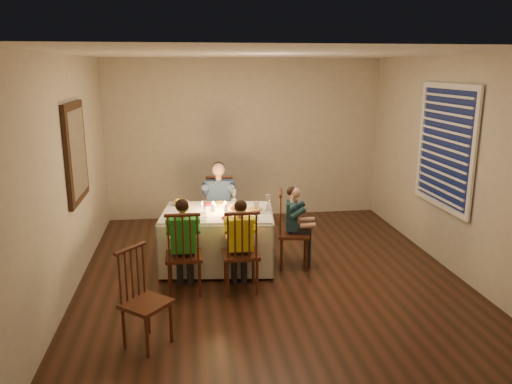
{
  "coord_description": "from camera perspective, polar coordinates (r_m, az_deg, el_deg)",
  "views": [
    {
      "loc": [
        -0.95,
        -5.62,
        2.46
      ],
      "look_at": [
        -0.14,
        0.15,
        0.99
      ],
      "focal_mm": 35.0,
      "sensor_mm": 36.0,
      "label": 1
    }
  ],
  "objects": [
    {
      "name": "chair_end",
      "position": [
        6.44,
        4.28,
        -8.38
      ],
      "size": [
        0.45,
        0.47,
        0.98
      ],
      "primitive_type": null,
      "rotation": [
        0.0,
        0.0,
        1.38
      ],
      "color": "#33160E",
      "rests_on": "ground"
    },
    {
      "name": "adult",
      "position": [
        7.11,
        -4.16,
        -6.16
      ],
      "size": [
        0.47,
        0.44,
        1.2
      ],
      "primitive_type": null,
      "rotation": [
        0.0,
        0.0,
        -0.11
      ],
      "color": "navy",
      "rests_on": "ground"
    },
    {
      "name": "chair_near_right",
      "position": [
        5.77,
        -1.73,
        -11.11
      ],
      "size": [
        0.4,
        0.38,
        0.98
      ],
      "primitive_type": null,
      "rotation": [
        0.0,
        0.0,
        3.14
      ],
      "color": "#33160E",
      "rests_on": "ground"
    },
    {
      "name": "wall_left",
      "position": [
        5.89,
        -20.61,
        1.84
      ],
      "size": [
        0.02,
        5.0,
        2.6
      ],
      "primitive_type": "cube",
      "color": "beige",
      "rests_on": "ground"
    },
    {
      "name": "squash",
      "position": [
        6.53,
        -8.93,
        -1.14
      ],
      "size": [
        0.09,
        0.09,
        0.09
      ],
      "primitive_type": "sphere",
      "color": "yellow",
      "rests_on": "dining_table"
    },
    {
      "name": "chair_adult",
      "position": [
        7.11,
        -4.16,
        -6.16
      ],
      "size": [
        0.44,
        0.42,
        0.98
      ],
      "primitive_type": null,
      "rotation": [
        0.0,
        0.0,
        -0.11
      ],
      "color": "#33160E",
      "rests_on": "ground"
    },
    {
      "name": "chair_extra",
      "position": [
        4.86,
        -12.16,
        -16.65
      ],
      "size": [
        0.52,
        0.52,
        0.92
      ],
      "primitive_type": null,
      "rotation": [
        0.0,
        0.0,
        0.86
      ],
      "color": "#33160E",
      "rests_on": "ground"
    },
    {
      "name": "child_yellow",
      "position": [
        5.77,
        -1.73,
        -11.11
      ],
      "size": [
        0.35,
        0.32,
        1.06
      ],
      "primitive_type": null,
      "rotation": [
        0.0,
        0.0,
        3.14
      ],
      "color": "yellow",
      "rests_on": "ground"
    },
    {
      "name": "orange_fruit",
      "position": [
        6.24,
        -2.71,
        -1.75
      ],
      "size": [
        0.08,
        0.08,
        0.08
      ],
      "primitive_type": "sphere",
      "color": "orange",
      "rests_on": "dining_table"
    },
    {
      "name": "child_green",
      "position": [
        5.77,
        -8.06,
        -11.24
      ],
      "size": [
        0.37,
        0.34,
        1.09
      ],
      "primitive_type": null,
      "rotation": [
        0.0,
        0.0,
        3.14
      ],
      "color": "green",
      "rests_on": "ground"
    },
    {
      "name": "wall_mirror",
      "position": [
        6.13,
        -19.88,
        4.27
      ],
      "size": [
        0.06,
        0.95,
        1.15
      ],
      "color": "black",
      "rests_on": "wall_left"
    },
    {
      "name": "ceiling",
      "position": [
        5.7,
        1.64,
        15.52
      ],
      "size": [
        5.0,
        5.0,
        0.0
      ],
      "primitive_type": "plane",
      "color": "white",
      "rests_on": "wall_back"
    },
    {
      "name": "wall_back",
      "position": [
        8.26,
        -1.32,
        6.04
      ],
      "size": [
        4.5,
        0.02,
        2.6
      ],
      "primitive_type": "cube",
      "color": "beige",
      "rests_on": "ground"
    },
    {
      "name": "setting_teal",
      "position": [
        6.2,
        -0.11,
        -2.11
      ],
      "size": [
        0.29,
        0.29,
        0.02
      ],
      "primitive_type": "cylinder",
      "rotation": [
        0.0,
        0.0,
        -0.12
      ],
      "color": "silver",
      "rests_on": "dining_table"
    },
    {
      "name": "setting_yellow",
      "position": [
        5.9,
        -1.6,
        -2.97
      ],
      "size": [
        0.29,
        0.29,
        0.02
      ],
      "primitive_type": "cylinder",
      "rotation": [
        0.0,
        0.0,
        -0.12
      ],
      "color": "silver",
      "rests_on": "dining_table"
    },
    {
      "name": "window_blinds",
      "position": [
        6.6,
        20.73,
        4.85
      ],
      "size": [
        0.07,
        1.34,
        1.54
      ],
      "color": "black",
      "rests_on": "wall_right"
    },
    {
      "name": "serving_bowl",
      "position": [
        6.53,
        -8.59,
        -1.3
      ],
      "size": [
        0.21,
        0.21,
        0.05
      ],
      "primitive_type": "imported",
      "rotation": [
        0.0,
        0.0,
        0.0
      ],
      "color": "silver",
      "rests_on": "dining_table"
    },
    {
      "name": "chair_near_left",
      "position": [
        5.77,
        -8.06,
        -11.24
      ],
      "size": [
        0.4,
        0.38,
        0.98
      ],
      "primitive_type": null,
      "rotation": [
        0.0,
        0.0,
        3.14
      ],
      "color": "#33160E",
      "rests_on": "ground"
    },
    {
      "name": "candle_right",
      "position": [
        6.19,
        -3.55,
        -1.78
      ],
      "size": [
        0.06,
        0.06,
        0.1
      ],
      "primitive_type": "cylinder",
      "color": "white",
      "rests_on": "dining_table"
    },
    {
      "name": "ground",
      "position": [
        6.21,
        1.47,
        -9.23
      ],
      "size": [
        5.0,
        5.0,
        0.0
      ],
      "primitive_type": "plane",
      "color": "black",
      "rests_on": "ground"
    },
    {
      "name": "candle_left",
      "position": [
        6.2,
        -4.91,
        -1.78
      ],
      "size": [
        0.06,
        0.06,
        0.1
      ],
      "primitive_type": "cylinder",
      "color": "white",
      "rests_on": "dining_table"
    },
    {
      "name": "wall_right",
      "position": [
        6.57,
        21.32,
        2.98
      ],
      "size": [
        0.02,
        5.0,
        2.6
      ],
      "primitive_type": "cube",
      "color": "beige",
      "rests_on": "ground"
    },
    {
      "name": "setting_adult",
      "position": [
        6.49,
        -4.04,
        -1.41
      ],
      "size": [
        0.29,
        0.29,
        0.02
      ],
      "primitive_type": "cylinder",
      "rotation": [
        0.0,
        0.0,
        -0.12
      ],
      "color": "silver",
      "rests_on": "dining_table"
    },
    {
      "name": "dining_table",
      "position": [
        6.27,
        -4.41,
        -4.03
      ],
      "size": [
        1.49,
        1.16,
        0.69
      ],
      "rotation": [
        0.0,
        0.0,
        -0.12
      ],
      "color": "silver",
      "rests_on": "ground"
    },
    {
      "name": "setting_green",
      "position": [
        5.95,
        -7.58,
        -2.95
      ],
      "size": [
        0.29,
        0.29,
        0.02
      ],
      "primitive_type": "cylinder",
      "rotation": [
        0.0,
        0.0,
        -0.12
      ],
      "color": "silver",
      "rests_on": "dining_table"
    },
    {
      "name": "child_teal",
      "position": [
        6.44,
        4.28,
        -8.38
      ],
      "size": [
        0.36,
        0.39,
        1.03
      ],
      "primitive_type": null,
      "rotation": [
        0.0,
        0.0,
        1.38
      ],
      "color": "#18333C",
      "rests_on": "ground"
    }
  ]
}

